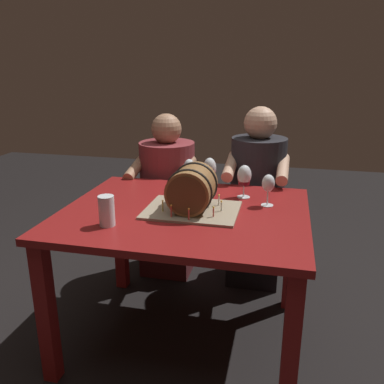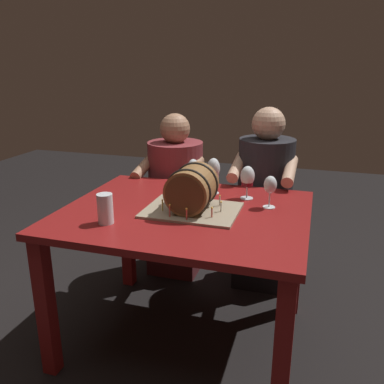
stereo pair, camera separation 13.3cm
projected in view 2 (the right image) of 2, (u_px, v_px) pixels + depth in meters
ground_plane at (185, 336)px, 2.26m from camera, size 8.00×8.00×0.00m
dining_table at (185, 231)px, 2.07m from camera, size 1.21×0.99×0.75m
barrel_cake at (192, 191)px, 1.99m from camera, size 0.46×0.35×0.23m
wine_glass_empty at (270, 186)px, 2.03m from camera, size 0.07×0.07×0.17m
wine_glass_red at (247, 178)px, 2.17m from camera, size 0.08×0.08×0.18m
wine_glass_rose at (213, 170)px, 2.25m from camera, size 0.07×0.07×0.20m
wine_glass_white at (193, 170)px, 2.29m from camera, size 0.07×0.07×0.19m
beer_pint at (105, 209)px, 1.85m from camera, size 0.07×0.07×0.14m
person_seated_left at (176, 199)px, 2.85m from camera, size 0.41×0.48×1.13m
person_seated_right at (264, 205)px, 2.67m from camera, size 0.39×0.47×1.19m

